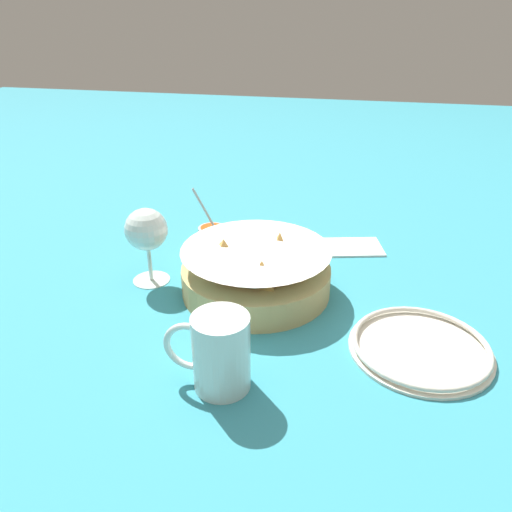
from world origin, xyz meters
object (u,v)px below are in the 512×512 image
at_px(side_plate, 420,347).
at_px(food_basket, 256,273).
at_px(sauce_cup, 212,233).
at_px(wine_glass, 146,232).
at_px(beer_mug, 220,355).

bearing_deg(side_plate, food_basket, -22.72).
height_order(food_basket, sauce_cup, sauce_cup).
bearing_deg(wine_glass, sauce_cup, -108.02).
bearing_deg(food_basket, sauce_cup, -53.34).
distance_m(sauce_cup, side_plate, 0.50).
bearing_deg(beer_mug, sauce_cup, -71.57).
relative_size(food_basket, wine_glass, 1.85).
height_order(food_basket, beer_mug, beer_mug).
distance_m(food_basket, sauce_cup, 0.22).
distance_m(sauce_cup, beer_mug, 0.45).
bearing_deg(wine_glass, side_plate, 166.69).
xyz_separation_m(food_basket, sauce_cup, (0.13, -0.18, -0.02)).
bearing_deg(side_plate, sauce_cup, -35.97).
distance_m(wine_glass, beer_mug, 0.32).
xyz_separation_m(sauce_cup, beer_mug, (-0.14, 0.42, 0.03)).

